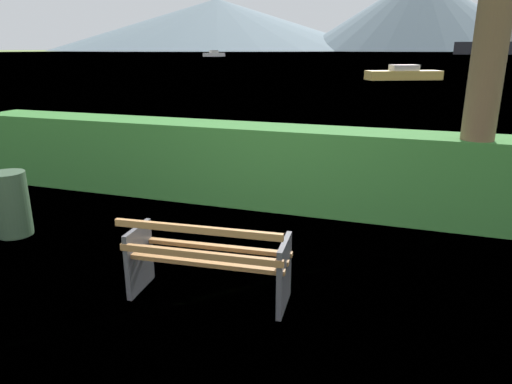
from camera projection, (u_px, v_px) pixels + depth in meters
ground_plane at (211, 296)px, 4.59m from camera, size 1400.00×1400.00×0.00m
water_surface at (414, 53)px, 282.57m from camera, size 620.00×620.00×0.00m
park_bench at (207, 260)px, 4.42m from camera, size 1.60×0.69×0.87m
hedge_row at (287, 167)px, 7.07m from camera, size 11.07×0.79×1.23m
trash_bin at (11, 204)px, 6.00m from camera, size 0.44×0.44×0.85m
sailboat_mid at (404, 74)px, 36.45m from camera, size 6.00×4.06×1.15m
tender_far at (214, 54)px, 144.05m from camera, size 6.09×6.47×1.92m
distant_hills at (444, 18)px, 500.05m from camera, size 873.60×449.17×76.69m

